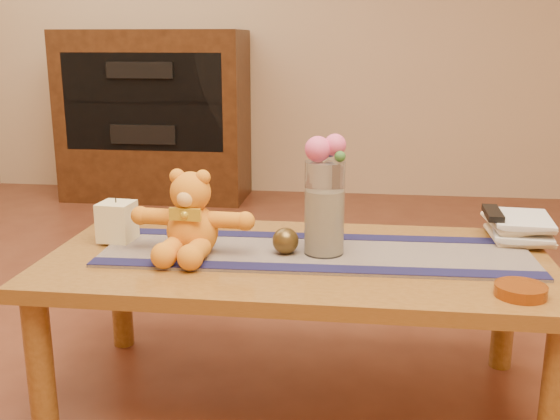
# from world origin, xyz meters

# --- Properties ---
(floor) EXTENTS (5.50, 5.50, 0.00)m
(floor) POSITION_xyz_m (0.00, 0.00, 0.00)
(floor) COLOR #582819
(floor) RESTS_ON ground
(coffee_table_top) EXTENTS (1.40, 0.70, 0.04)m
(coffee_table_top) POSITION_xyz_m (0.00, 0.00, 0.43)
(coffee_table_top) COLOR brown
(coffee_table_top) RESTS_ON floor
(table_leg_fl) EXTENTS (0.07, 0.07, 0.41)m
(table_leg_fl) POSITION_xyz_m (-0.64, -0.29, 0.21)
(table_leg_fl) COLOR brown
(table_leg_fl) RESTS_ON floor
(table_leg_fr) EXTENTS (0.07, 0.07, 0.41)m
(table_leg_fr) POSITION_xyz_m (0.64, -0.29, 0.21)
(table_leg_fr) COLOR brown
(table_leg_fr) RESTS_ON floor
(table_leg_bl) EXTENTS (0.07, 0.07, 0.41)m
(table_leg_bl) POSITION_xyz_m (-0.64, 0.29, 0.21)
(table_leg_bl) COLOR brown
(table_leg_bl) RESTS_ON floor
(table_leg_br) EXTENTS (0.07, 0.07, 0.41)m
(table_leg_br) POSITION_xyz_m (0.64, 0.29, 0.21)
(table_leg_br) COLOR brown
(table_leg_br) RESTS_ON floor
(persian_runner) EXTENTS (1.21, 0.39, 0.01)m
(persian_runner) POSITION_xyz_m (0.05, 0.02, 0.45)
(persian_runner) COLOR #1A1741
(persian_runner) RESTS_ON coffee_table_top
(runner_border_near) EXTENTS (1.20, 0.10, 0.00)m
(runner_border_near) POSITION_xyz_m (0.05, -0.13, 0.46)
(runner_border_near) COLOR #14143D
(runner_border_near) RESTS_ON persian_runner
(runner_border_far) EXTENTS (1.20, 0.10, 0.00)m
(runner_border_far) POSITION_xyz_m (0.04, 0.16, 0.46)
(runner_border_far) COLOR #14143D
(runner_border_far) RESTS_ON persian_runner
(teddy_bear) EXTENTS (0.35, 0.29, 0.22)m
(teddy_bear) POSITION_xyz_m (-0.29, -0.03, 0.57)
(teddy_bear) COLOR orange
(teddy_bear) RESTS_ON persian_runner
(pillar_candle) EXTENTS (0.10, 0.10, 0.11)m
(pillar_candle) POSITION_xyz_m (-0.54, 0.05, 0.52)
(pillar_candle) COLOR beige
(pillar_candle) RESTS_ON persian_runner
(candle_wick) EXTENTS (0.00, 0.00, 0.01)m
(candle_wick) POSITION_xyz_m (-0.54, 0.05, 0.58)
(candle_wick) COLOR black
(candle_wick) RESTS_ON pillar_candle
(glass_vase) EXTENTS (0.11, 0.11, 0.26)m
(glass_vase) POSITION_xyz_m (0.07, 0.01, 0.59)
(glass_vase) COLOR silver
(glass_vase) RESTS_ON persian_runner
(potpourri_fill) EXTENTS (0.09, 0.09, 0.18)m
(potpourri_fill) POSITION_xyz_m (0.07, 0.01, 0.55)
(potpourri_fill) COLOR beige
(potpourri_fill) RESTS_ON glass_vase
(rose_left) EXTENTS (0.07, 0.07, 0.07)m
(rose_left) POSITION_xyz_m (0.05, -0.00, 0.75)
(rose_left) COLOR #E6518A
(rose_left) RESTS_ON glass_vase
(rose_right) EXTENTS (0.06, 0.06, 0.06)m
(rose_right) POSITION_xyz_m (0.10, 0.01, 0.76)
(rose_right) COLOR #E6518A
(rose_right) RESTS_ON glass_vase
(blue_flower_back) EXTENTS (0.04, 0.04, 0.04)m
(blue_flower_back) POSITION_xyz_m (0.08, 0.04, 0.75)
(blue_flower_back) COLOR #5458B6
(blue_flower_back) RESTS_ON glass_vase
(blue_flower_side) EXTENTS (0.04, 0.04, 0.04)m
(blue_flower_side) POSITION_xyz_m (0.04, 0.03, 0.74)
(blue_flower_side) COLOR #5458B6
(blue_flower_side) RESTS_ON glass_vase
(leaf_sprig) EXTENTS (0.03, 0.03, 0.03)m
(leaf_sprig) POSITION_xyz_m (0.11, -0.01, 0.74)
(leaf_sprig) COLOR #33662D
(leaf_sprig) RESTS_ON glass_vase
(bronze_ball) EXTENTS (0.08, 0.08, 0.07)m
(bronze_ball) POSITION_xyz_m (-0.03, -0.01, 0.49)
(bronze_ball) COLOR #4F3B1A
(bronze_ball) RESTS_ON persian_runner
(book_bottom) EXTENTS (0.17, 0.23, 0.02)m
(book_bottom) POSITION_xyz_m (0.56, 0.23, 0.46)
(book_bottom) COLOR beige
(book_bottom) RESTS_ON coffee_table_top
(book_lower) EXTENTS (0.19, 0.24, 0.02)m
(book_lower) POSITION_xyz_m (0.57, 0.22, 0.48)
(book_lower) COLOR beige
(book_lower) RESTS_ON book_bottom
(book_upper) EXTENTS (0.18, 0.23, 0.02)m
(book_upper) POSITION_xyz_m (0.56, 0.23, 0.50)
(book_upper) COLOR beige
(book_upper) RESTS_ON book_lower
(book_top) EXTENTS (0.18, 0.24, 0.02)m
(book_top) POSITION_xyz_m (0.57, 0.22, 0.52)
(book_top) COLOR beige
(book_top) RESTS_ON book_upper
(tv_remote) EXTENTS (0.05, 0.16, 0.02)m
(tv_remote) POSITION_xyz_m (0.56, 0.22, 0.54)
(tv_remote) COLOR black
(tv_remote) RESTS_ON book_top
(amber_dish) EXTENTS (0.13, 0.13, 0.03)m
(amber_dish) POSITION_xyz_m (0.55, -0.24, 0.46)
(amber_dish) COLOR #BF5914
(amber_dish) RESTS_ON coffee_table_top
(media_cabinet) EXTENTS (1.20, 0.50, 1.10)m
(media_cabinet) POSITION_xyz_m (-1.20, 2.48, 0.55)
(media_cabinet) COLOR black
(media_cabinet) RESTS_ON floor
(cabinet_cavity) EXTENTS (1.02, 0.03, 0.61)m
(cabinet_cavity) POSITION_xyz_m (-1.20, 2.25, 0.66)
(cabinet_cavity) COLOR black
(cabinet_cavity) RESTS_ON media_cabinet
(cabinet_shelf) EXTENTS (1.02, 0.20, 0.02)m
(cabinet_shelf) POSITION_xyz_m (-1.20, 2.33, 0.66)
(cabinet_shelf) COLOR black
(cabinet_shelf) RESTS_ON media_cabinet
(stereo_upper) EXTENTS (0.42, 0.28, 0.10)m
(stereo_upper) POSITION_xyz_m (-1.20, 2.35, 0.86)
(stereo_upper) COLOR black
(stereo_upper) RESTS_ON media_cabinet
(stereo_lower) EXTENTS (0.42, 0.28, 0.12)m
(stereo_lower) POSITION_xyz_m (-1.20, 2.35, 0.46)
(stereo_lower) COLOR black
(stereo_lower) RESTS_ON media_cabinet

